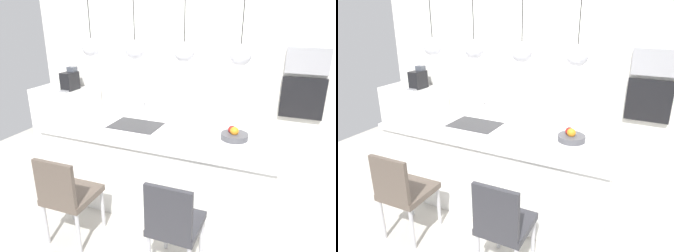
% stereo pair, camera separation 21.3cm
% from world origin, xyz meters
% --- Properties ---
extents(floor, '(6.60, 6.60, 0.00)m').
position_xyz_m(floor, '(0.00, 0.00, 0.00)').
color(floor, '#BCB7AD').
rests_on(floor, ground).
extents(back_wall, '(6.00, 0.10, 2.60)m').
position_xyz_m(back_wall, '(0.00, 1.65, 1.30)').
color(back_wall, silver).
rests_on(back_wall, ground).
extents(kitchen_island, '(2.61, 0.95, 0.91)m').
position_xyz_m(kitchen_island, '(0.00, 0.00, 0.46)').
color(kitchen_island, white).
rests_on(kitchen_island, ground).
extents(sink_basin, '(0.56, 0.40, 0.02)m').
position_xyz_m(sink_basin, '(-0.29, 0.00, 0.91)').
color(sink_basin, '#2D2D30').
rests_on(sink_basin, kitchen_island).
extents(faucet, '(0.02, 0.17, 0.22)m').
position_xyz_m(faucet, '(-0.29, 0.21, 1.05)').
color(faucet, silver).
rests_on(faucet, kitchen_island).
extents(fruit_bowl, '(0.27, 0.27, 0.13)m').
position_xyz_m(fruit_bowl, '(0.81, 0.04, 0.96)').
color(fruit_bowl, '#4C4C51').
rests_on(fruit_bowl, kitchen_island).
extents(side_counter, '(1.10, 0.60, 0.85)m').
position_xyz_m(side_counter, '(-2.40, 1.28, 0.43)').
color(side_counter, white).
rests_on(side_counter, ground).
extents(coffee_machine, '(0.20, 0.35, 0.38)m').
position_xyz_m(coffee_machine, '(-2.26, 1.28, 1.01)').
color(coffee_machine, black).
rests_on(coffee_machine, side_counter).
extents(microwave, '(0.54, 0.08, 0.34)m').
position_xyz_m(microwave, '(1.41, 1.58, 1.51)').
color(microwave, '#9E9EA3').
rests_on(microwave, back_wall).
extents(oven, '(0.56, 0.08, 0.56)m').
position_xyz_m(oven, '(1.41, 1.58, 1.01)').
color(oven, black).
rests_on(oven, back_wall).
extents(chair_near, '(0.45, 0.48, 0.91)m').
position_xyz_m(chair_near, '(-0.52, -0.95, 0.52)').
color(chair_near, brown).
rests_on(chair_near, ground).
extents(chair_middle, '(0.42, 0.44, 0.91)m').
position_xyz_m(chair_middle, '(0.55, -0.95, 0.51)').
color(chair_middle, '#333338').
rests_on(chair_middle, ground).
extents(pendant_light_left, '(0.20, 0.20, 0.80)m').
position_xyz_m(pendant_light_left, '(-0.81, 0.00, 1.75)').
color(pendant_light_left, silver).
extents(pendant_light_center_left, '(0.20, 0.20, 0.80)m').
position_xyz_m(pendant_light_center_left, '(-0.27, 0.00, 1.75)').
color(pendant_light_center_left, silver).
extents(pendant_light_center_right, '(0.20, 0.20, 0.80)m').
position_xyz_m(pendant_light_center_right, '(0.27, 0.00, 1.75)').
color(pendant_light_center_right, silver).
extents(pendant_light_right, '(0.20, 0.20, 0.80)m').
position_xyz_m(pendant_light_right, '(0.81, 0.00, 1.75)').
color(pendant_light_right, silver).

